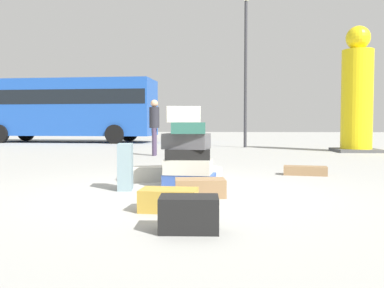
{
  "coord_description": "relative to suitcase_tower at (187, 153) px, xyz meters",
  "views": [
    {
      "loc": [
        0.47,
        -5.63,
        0.96
      ],
      "look_at": [
        0.09,
        1.21,
        0.62
      ],
      "focal_mm": 38.48,
      "sensor_mm": 36.0,
      "label": 1
    }
  ],
  "objects": [
    {
      "name": "suitcase_tower",
      "position": [
        0.0,
        0.0,
        0.0
      ],
      "size": [
        0.83,
        0.74,
        1.22
      ],
      "color": "#334F99",
      "rests_on": "ground"
    },
    {
      "name": "suitcase_brown_behind_tower",
      "position": [
        2.09,
        1.49,
        -0.43
      ],
      "size": [
        0.82,
        0.43,
        0.17
      ],
      "primitive_type": "cube",
      "rotation": [
        0.0,
        0.0,
        -0.18
      ],
      "color": "olive",
      "rests_on": "ground"
    },
    {
      "name": "ground_plane",
      "position": [
        -0.06,
        -0.59,
        -0.52
      ],
      "size": [
        80.0,
        80.0,
        0.0
      ],
      "primitive_type": "plane",
      "color": "#9E9E99"
    },
    {
      "name": "parked_bus",
      "position": [
        -7.14,
        14.43,
        1.32
      ],
      "size": [
        9.1,
        3.18,
        3.15
      ],
      "rotation": [
        0.0,
        0.0,
        -0.07
      ],
      "color": "#1E4CA5",
      "rests_on": "ground"
    },
    {
      "name": "person_bearded_onlooker",
      "position": [
        -1.38,
        5.94,
        0.48
      ],
      "size": [
        0.3,
        0.34,
        1.66
      ],
      "rotation": [
        0.0,
        0.0,
        -1.53
      ],
      "color": "#3F334C",
      "rests_on": "ground"
    },
    {
      "name": "yellow_dummy_statue",
      "position": [
        5.2,
        8.0,
        1.36
      ],
      "size": [
        1.44,
        1.44,
        4.22
      ],
      "color": "yellow",
      "rests_on": "ground"
    },
    {
      "name": "suitcase_black_upright_blue",
      "position": [
        0.19,
        -2.6,
        -0.36
      ],
      "size": [
        0.54,
        0.36,
        0.31
      ],
      "primitive_type": "cube",
      "rotation": [
        0.0,
        0.0,
        0.03
      ],
      "color": "black",
      "rests_on": "ground"
    },
    {
      "name": "lamp_post",
      "position": [
        1.63,
        10.29,
        3.47
      ],
      "size": [
        0.36,
        0.36,
        6.11
      ],
      "color": "#333338",
      "rests_on": "ground"
    },
    {
      "name": "suitcase_cream_white_trunk",
      "position": [
        -0.72,
        0.54,
        -0.4
      ],
      "size": [
        0.78,
        0.59,
        0.24
      ],
      "primitive_type": "cube",
      "rotation": [
        0.0,
        0.0,
        0.32
      ],
      "color": "beige",
      "rests_on": "ground"
    },
    {
      "name": "suitcase_brown_foreground_far",
      "position": [
        0.22,
        -0.87,
        -0.4
      ],
      "size": [
        0.69,
        0.46,
        0.23
      ],
      "primitive_type": "cube",
      "rotation": [
        0.0,
        0.0,
        0.11
      ],
      "color": "olive",
      "rests_on": "ground"
    },
    {
      "name": "suitcase_slate_right_side",
      "position": [
        -0.87,
        -0.38,
        -0.18
      ],
      "size": [
        0.23,
        0.33,
        0.67
      ],
      "primitive_type": "cube",
      "rotation": [
        0.0,
        0.0,
        0.11
      ],
      "color": "gray",
      "rests_on": "ground"
    },
    {
      "name": "suitcase_cream_left_side",
      "position": [
        0.22,
        0.94,
        -0.42
      ],
      "size": [
        0.65,
        0.53,
        0.2
      ],
      "primitive_type": "cube",
      "rotation": [
        0.0,
        0.0,
        0.37
      ],
      "color": "beige",
      "rests_on": "ground"
    },
    {
      "name": "suitcase_tan_foreground_near",
      "position": [
        -0.09,
        -1.76,
        -0.39
      ],
      "size": [
        0.64,
        0.43,
        0.24
      ],
      "primitive_type": "cube",
      "rotation": [
        0.0,
        0.0,
        -0.07
      ],
      "color": "#B28C33",
      "rests_on": "ground"
    }
  ]
}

